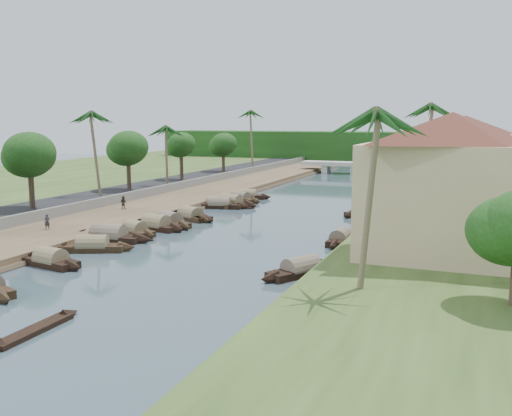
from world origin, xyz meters
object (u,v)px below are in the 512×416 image
at_px(bridge, 370,166).
at_px(sampan_1, 51,261).
at_px(person_near, 47,222).
at_px(building_near, 449,185).

distance_m(bridge, sampan_1, 83.05).
relative_size(sampan_1, person_near, 4.78).
bearing_deg(sampan_1, person_near, 143.00).
bearing_deg(sampan_1, bridge, 94.45).
relative_size(building_near, sampan_1, 2.18).
height_order(sampan_1, person_near, person_near).
bearing_deg(building_near, person_near, -179.46).
xyz_separation_m(bridge, building_near, (18.99, -74.00, 4.66)).
bearing_deg(building_near, bridge, 104.39).
bearing_deg(sampan_1, building_near, 27.69).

